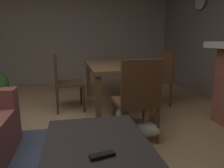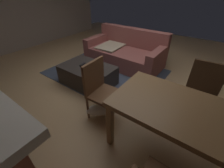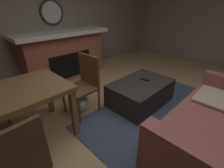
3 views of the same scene
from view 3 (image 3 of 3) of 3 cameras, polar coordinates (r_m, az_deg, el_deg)
name	(u,v)px [view 3 (image 3 of 3)]	position (r m, az deg, el deg)	size (l,w,h in m)	color
floor	(147,129)	(2.42, 12.72, -15.66)	(9.03, 9.03, 0.00)	tan
wall_back_fireplace_side	(42,17)	(4.11, -23.91, 21.26)	(7.92, 0.12, 2.73)	gray
area_rug	(171,118)	(2.72, 20.73, -11.30)	(2.60, 2.00, 0.01)	#3D475B
fireplace	(64,54)	(3.98, -16.97, 10.23)	(2.11, 0.76, 1.09)	#9E5642
round_wall_mirror	(52,12)	(4.10, -20.92, 23.05)	(0.55, 0.05, 0.55)	#4C331E
ottoman_coffee_table	(140,93)	(2.85, 10.26, -3.16)	(1.09, 0.73, 0.41)	#2D2826
tv_remote	(145,79)	(2.84, 11.90, 1.63)	(0.05, 0.16, 0.02)	black
dining_chair_west	(85,81)	(2.52, -9.90, 0.91)	(0.46, 0.46, 0.93)	brown
dining_chair_north	(15,166)	(1.52, -31.68, -23.96)	(0.46, 0.46, 0.93)	#513823
small_dog	(82,102)	(2.68, -10.78, -6.38)	(0.48, 0.49, 0.28)	silver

